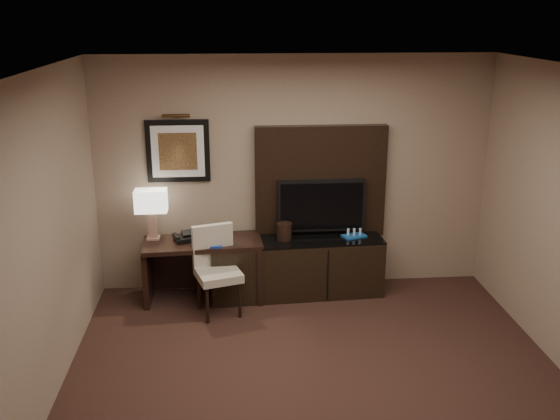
{
  "coord_description": "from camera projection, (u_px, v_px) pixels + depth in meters",
  "views": [
    {
      "loc": [
        -0.72,
        -4.39,
        3.14
      ],
      "look_at": [
        -0.22,
        1.8,
        1.15
      ],
      "focal_mm": 40.0,
      "sensor_mm": 36.0,
      "label": 1
    }
  ],
  "objects": [
    {
      "name": "picture_light",
      "position": [
        176.0,
        116.0,
        6.77
      ],
      "size": [
        0.04,
        0.04,
        0.3
      ],
      "primitive_type": "cylinder",
      "color": "#442C15",
      "rests_on": "wall_back"
    },
    {
      "name": "minibar_tray",
      "position": [
        354.0,
        233.0,
        7.11
      ],
      "size": [
        0.3,
        0.24,
        0.09
      ],
      "primitive_type": null,
      "rotation": [
        0.0,
        0.0,
        0.34
      ],
      "color": "#18529E",
      "rests_on": "credenza"
    },
    {
      "name": "desk_chair",
      "position": [
        218.0,
        274.0,
        6.65
      ],
      "size": [
        0.57,
        0.62,
        0.93
      ],
      "primitive_type": null,
      "rotation": [
        0.0,
        0.0,
        0.29
      ],
      "color": "#C0B6A0",
      "rests_on": "floor"
    },
    {
      "name": "desk_phone",
      "position": [
        185.0,
        236.0,
        6.9
      ],
      "size": [
        0.27,
        0.25,
        0.11
      ],
      "primitive_type": null,
      "rotation": [
        0.0,
        0.0,
        0.33
      ],
      "color": "black",
      "rests_on": "desk"
    },
    {
      "name": "ice_bucket",
      "position": [
        284.0,
        231.0,
        7.02
      ],
      "size": [
        0.2,
        0.2,
        0.19
      ],
      "primitive_type": "cylinder",
      "rotation": [
        0.0,
        0.0,
        -0.15
      ],
      "color": "black",
      "rests_on": "credenza"
    },
    {
      "name": "tv",
      "position": [
        321.0,
        205.0,
        7.11
      ],
      "size": [
        1.0,
        0.08,
        0.6
      ],
      "primitive_type": "cube",
      "color": "black",
      "rests_on": "tv_wall_panel"
    },
    {
      "name": "wall_back",
      "position": [
        294.0,
        174.0,
        7.14
      ],
      "size": [
        4.5,
        0.01,
        2.7
      ],
      "primitive_type": "cube",
      "color": "gray",
      "rests_on": "floor"
    },
    {
      "name": "book",
      "position": [
        214.0,
        232.0,
        6.83
      ],
      "size": [
        0.18,
        0.06,
        0.24
      ],
      "primitive_type": "imported",
      "rotation": [
        0.0,
        0.0,
        0.22
      ],
      "color": "#BFBB96",
      "rests_on": "desk"
    },
    {
      "name": "floor",
      "position": [
        323.0,
        407.0,
        5.18
      ],
      "size": [
        4.5,
        5.0,
        0.01
      ],
      "primitive_type": "cube",
      "color": "black",
      "rests_on": "ground"
    },
    {
      "name": "blue_folder",
      "position": [
        213.0,
        242.0,
        6.85
      ],
      "size": [
        0.29,
        0.35,
        0.02
      ],
      "primitive_type": "cube",
      "rotation": [
        0.0,
        0.0,
        -0.17
      ],
      "color": "#193CA3",
      "rests_on": "desk"
    },
    {
      "name": "wall_left",
      "position": [
        25.0,
        265.0,
        4.59
      ],
      "size": [
        0.01,
        5.0,
        2.7
      ],
      "primitive_type": "cube",
      "color": "gray",
      "rests_on": "floor"
    },
    {
      "name": "artwork",
      "position": [
        178.0,
        151.0,
        6.93
      ],
      "size": [
        0.7,
        0.04,
        0.7
      ],
      "primitive_type": "cube",
      "color": "black",
      "rests_on": "wall_back"
    },
    {
      "name": "table_lamp",
      "position": [
        152.0,
        215.0,
        6.9
      ],
      "size": [
        0.36,
        0.24,
        0.55
      ],
      "primitive_type": null,
      "rotation": [
        0.0,
        0.0,
        0.14
      ],
      "color": "tan",
      "rests_on": "desk"
    },
    {
      "name": "tv_wall_panel",
      "position": [
        320.0,
        182.0,
        7.13
      ],
      "size": [
        1.5,
        0.12,
        1.3
      ],
      "primitive_type": "cube",
      "color": "black",
      "rests_on": "wall_back"
    },
    {
      "name": "credenza",
      "position": [
        296.0,
        266.0,
        7.16
      ],
      "size": [
        1.98,
        0.65,
        0.67
      ],
      "primitive_type": "cube",
      "rotation": [
        0.0,
        0.0,
        0.06
      ],
      "color": "black",
      "rests_on": "floor"
    },
    {
      "name": "ceiling",
      "position": [
        332.0,
        77.0,
        4.35
      ],
      "size": [
        4.5,
        5.0,
        0.01
      ],
      "primitive_type": "cube",
      "color": "silver",
      "rests_on": "wall_back"
    },
    {
      "name": "desk",
      "position": [
        204.0,
        270.0,
        7.03
      ],
      "size": [
        1.34,
        0.64,
        0.7
      ],
      "primitive_type": "cube",
      "rotation": [
        0.0,
        0.0,
        0.06
      ],
      "color": "black",
      "rests_on": "floor"
    }
  ]
}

